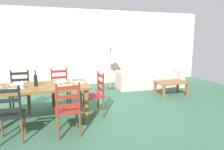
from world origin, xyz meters
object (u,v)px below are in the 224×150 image
wine_glass_near_right (71,80)px  coffee_table (171,84)px  coffee_cup_secondary (22,85)px  dining_chair_head_east (96,94)px  dining_chair_far_right (60,89)px  coffee_cup_primary (58,83)px  dining_chair_near_right (68,109)px  wine_bottle (36,80)px  standing_lamp (110,47)px  dining_chair_far_left (20,92)px  dining_chair_near_left (9,114)px  dining_table (40,90)px  wine_glass_near_left (22,83)px  couch (149,79)px

wine_glass_near_right → coffee_table: size_ratio=0.18×
coffee_cup_secondary → dining_chair_head_east: bearing=2.1°
dining_chair_far_right → coffee_cup_primary: size_ratio=10.67×
dining_chair_near_right → dining_chair_far_right: same height
dining_chair_near_right → wine_bottle: (-0.51, 0.79, 0.39)m
dining_chair_near_right → standing_lamp: bearing=59.7°
wine_bottle → coffee_cup_primary: 0.42m
dining_chair_far_left → dining_chair_head_east: same height
dining_chair_near_right → dining_chair_head_east: same height
coffee_cup_secondary → dining_chair_near_left: bearing=-103.2°
dining_chair_near_left → dining_table: bearing=57.2°
standing_lamp → dining_chair_far_left: bearing=-150.6°
wine_bottle → coffee_table: 3.84m
wine_glass_near_right → coffee_table: 3.24m
dining_chair_far_left → coffee_cup_primary: (0.78, -0.81, 0.32)m
wine_glass_near_left → standing_lamp: (2.51, 2.37, 0.55)m
dining_table → standing_lamp: standing_lamp is taller
wine_glass_near_left → dining_chair_far_left: bearing=99.3°
wine_bottle → coffee_cup_secondary: bearing=-166.2°
dining_table → dining_chair_far_left: bearing=120.5°
dining_table → dining_chair_near_right: (0.45, -0.79, -0.19)m
coffee_table → couch: bearing=93.8°
dining_chair_far_right → wine_bottle: wine_bottle is taller
coffee_table → wine_bottle: bearing=-167.3°
dining_chair_far_right → coffee_cup_primary: 0.91m
dining_chair_far_left → coffee_cup_primary: 1.17m
coffee_cup_primary → standing_lamp: standing_lamp is taller
dining_chair_near_left → dining_chair_head_east: same height
dining_chair_near_right → coffee_cup_primary: bearing=98.4°
standing_lamp → couch: bearing=-7.8°
wine_bottle → couch: bearing=29.5°
dining_table → wine_glass_near_left: 0.38m
standing_lamp → dining_chair_head_east: bearing=-115.8°
coffee_cup_secondary → standing_lamp: bearing=42.3°
wine_glass_near_right → couch: bearing=36.4°
dining_table → dining_chair_far_right: 0.92m
dining_chair_far_left → coffee_table: bearing=1.3°
dining_chair_near_right → coffee_cup_secondary: 1.09m
standing_lamp → wine_bottle: bearing=-135.5°
dining_chair_head_east → couch: 3.20m
dining_chair_head_east → coffee_table: size_ratio=1.07×
dining_chair_far_left → coffee_table: size_ratio=1.07×
dining_chair_near_left → coffee_cup_secondary: bearing=76.8°
dining_chair_far_left → dining_table: bearing=-59.5°
dining_chair_far_right → couch: 3.37m
coffee_table → standing_lamp: (-1.43, 1.40, 1.06)m
coffee_cup_secondary → dining_table: bearing=12.0°
dining_chair_far_right → coffee_table: 3.20m
wine_glass_near_left → coffee_cup_secondary: bearing=105.3°
dining_chair_near_right → wine_glass_near_right: dining_chair_near_right is taller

